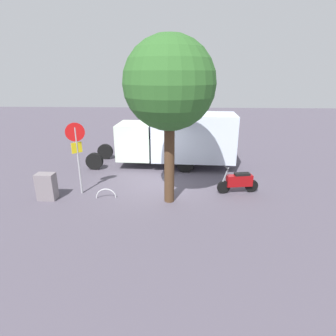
# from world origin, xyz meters

# --- Properties ---
(ground_plane) EXTENTS (60.00, 60.00, 0.00)m
(ground_plane) POSITION_xyz_m (0.00, 0.00, 0.00)
(ground_plane) COLOR #4D4754
(box_truck_near) EXTENTS (7.96, 2.54, 2.90)m
(box_truck_near) POSITION_xyz_m (-0.75, -2.85, 1.61)
(box_truck_near) COLOR black
(box_truck_near) RESTS_ON ground
(motorcycle) EXTENTS (1.80, 0.61, 1.20)m
(motorcycle) POSITION_xyz_m (-3.50, 0.66, 0.52)
(motorcycle) COLOR black
(motorcycle) RESTS_ON ground
(stop_sign) EXTENTS (0.71, 0.33, 3.05)m
(stop_sign) POSITION_xyz_m (3.24, 1.00, 2.03)
(stop_sign) COLOR #9E9EA3
(stop_sign) RESTS_ON ground
(street_tree) EXTENTS (3.30, 3.30, 6.20)m
(street_tree) POSITION_xyz_m (-0.55, 1.58, 4.51)
(street_tree) COLOR #47301E
(street_tree) RESTS_ON ground
(utility_cabinet) EXTENTS (0.74, 0.49, 1.11)m
(utility_cabinet) POSITION_xyz_m (4.42, 1.62, 0.55)
(utility_cabinet) COLOR slate
(utility_cabinet) RESTS_ON ground
(bike_rack_hoop) EXTENTS (0.85, 0.11, 0.85)m
(bike_rack_hoop) POSITION_xyz_m (2.07, 1.43, 0.00)
(bike_rack_hoop) COLOR #B7B7BC
(bike_rack_hoop) RESTS_ON ground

